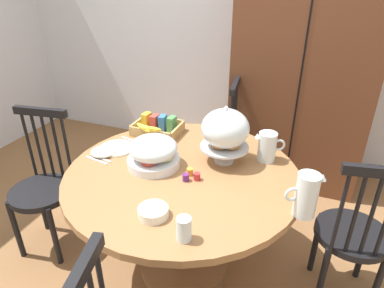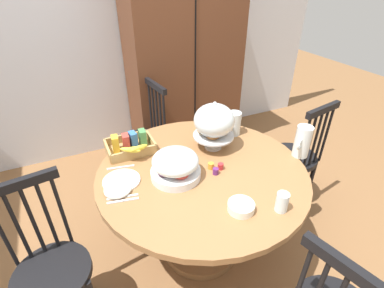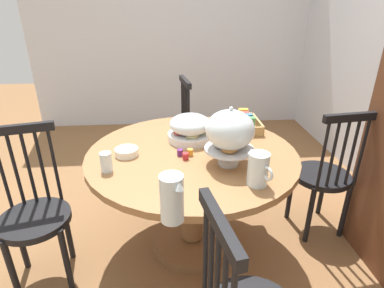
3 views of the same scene
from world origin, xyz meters
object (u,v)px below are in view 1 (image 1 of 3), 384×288
object	(u,v)px
windsor_chair_by_cabinet	(216,142)
pastry_stand_with_dome	(225,130)
china_plate_large	(117,148)
windsor_chair_near_window	(353,237)
dining_table	(183,199)
windsor_chair_facing_door	(43,190)
wooden_armoire	(303,72)
cereal_bowl	(153,212)
milk_pitcher	(306,197)
cereal_basket	(157,127)
orange_juice_pitcher	(267,148)
china_plate_small	(104,151)
drinking_glass	(184,229)
fruit_platter_covered	(153,152)

from	to	relation	value
windsor_chair_by_cabinet	pastry_stand_with_dome	xyz separation A→B (m)	(0.28, -0.75, 0.49)
china_plate_large	windsor_chair_near_window	bearing A→B (deg)	2.06
dining_table	windsor_chair_facing_door	xyz separation A→B (m)	(-0.95, -0.12, -0.09)
windsor_chair_near_window	china_plate_large	bearing A→B (deg)	-177.94
wooden_armoire	windsor_chair_facing_door	distance (m)	2.17
cereal_bowl	china_plate_large	bearing A→B (deg)	135.89
windsor_chair_near_window	milk_pitcher	size ratio (longest dim) A/B	4.55
dining_table	milk_pitcher	size ratio (longest dim) A/B	6.09
cereal_bowl	windsor_chair_facing_door	bearing A→B (deg)	163.86
wooden_armoire	cereal_bowl	world-z (taller)	wooden_armoire
wooden_armoire	cereal_basket	bearing A→B (deg)	-129.38
cereal_basket	cereal_bowl	bearing A→B (deg)	-64.79
china_plate_large	windsor_chair_by_cabinet	bearing A→B (deg)	65.73
orange_juice_pitcher	milk_pitcher	size ratio (longest dim) A/B	0.84
windsor_chair_facing_door	orange_juice_pitcher	size ratio (longest dim) A/B	5.39
orange_juice_pitcher	wooden_armoire	bearing A→B (deg)	85.81
windsor_chair_near_window	cereal_basket	xyz separation A→B (m)	(-1.29, 0.25, 0.33)
dining_table	milk_pitcher	bearing A→B (deg)	-11.68
wooden_armoire	windsor_chair_by_cabinet	bearing A→B (deg)	-141.81
pastry_stand_with_dome	china_plate_small	size ratio (longest dim) A/B	2.29
china_plate_large	dining_table	bearing A→B (deg)	-10.92
pastry_stand_with_dome	drinking_glass	bearing A→B (deg)	-87.55
wooden_armoire	orange_juice_pitcher	distance (m)	1.13
windsor_chair_by_cabinet	china_plate_small	bearing A→B (deg)	-114.46
china_plate_large	china_plate_small	bearing A→B (deg)	-116.43
milk_pitcher	china_plate_small	size ratio (longest dim) A/B	1.43
windsor_chair_by_cabinet	cereal_bowl	size ratio (longest dim) A/B	6.96
wooden_armoire	orange_juice_pitcher	bearing A→B (deg)	-94.19
dining_table	pastry_stand_with_dome	size ratio (longest dim) A/B	3.80
windsor_chair_near_window	drinking_glass	xyz separation A→B (m)	(-0.73, -0.63, 0.34)
dining_table	cereal_basket	world-z (taller)	cereal_basket
fruit_platter_covered	drinking_glass	bearing A→B (deg)	-51.52
fruit_platter_covered	drinking_glass	world-z (taller)	fruit_platter_covered
windsor_chair_near_window	windsor_chair_facing_door	xyz separation A→B (m)	(-1.89, -0.26, 0.00)
windsor_chair_facing_door	wooden_armoire	bearing A→B (deg)	46.79
wooden_armoire	cereal_bowl	bearing A→B (deg)	-104.49
wooden_armoire	fruit_platter_covered	xyz separation A→B (m)	(-0.67, -1.41, -0.16)
windsor_chair_near_window	pastry_stand_with_dome	world-z (taller)	pastry_stand_with_dome
orange_juice_pitcher	china_plate_small	bearing A→B (deg)	-162.91
windsor_chair_facing_door	pastry_stand_with_dome	xyz separation A→B (m)	(1.13, 0.31, 0.49)
windsor_chair_by_cabinet	drinking_glass	distance (m)	1.51
pastry_stand_with_dome	china_plate_small	bearing A→B (deg)	-165.52
milk_pitcher	windsor_chair_by_cabinet	bearing A→B (deg)	124.96
windsor_chair_near_window	windsor_chair_by_cabinet	distance (m)	1.31
windsor_chair_near_window	fruit_platter_covered	size ratio (longest dim) A/B	3.25
cereal_basket	drinking_glass	world-z (taller)	cereal_basket
pastry_stand_with_dome	fruit_platter_covered	world-z (taller)	pastry_stand_with_dome
orange_juice_pitcher	cereal_bowl	distance (m)	0.80
cereal_basket	china_plate_large	bearing A→B (deg)	-114.67
pastry_stand_with_dome	wooden_armoire	bearing A→B (deg)	75.73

